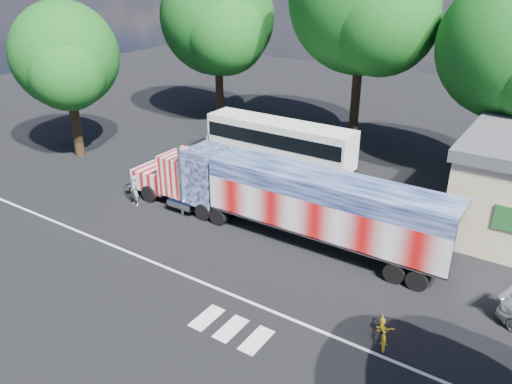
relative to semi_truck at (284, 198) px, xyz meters
The scene contains 8 objects.
ground 3.98m from the semi_truck, 122.81° to the right, with size 100.00×100.00×0.00m, color black.
lane_markings 6.93m from the semi_truck, 91.02° to the right, with size 30.00×2.67×0.01m.
semi_truck is the anchor object (origin of this frame).
coach_bus 9.97m from the semi_truck, 122.48° to the left, with size 10.86×2.53×3.16m.
woman 9.33m from the semi_truck, 168.72° to the right, with size 0.67×0.44×1.83m, color slate.
bicycle 9.00m from the semi_truck, 34.09° to the right, with size 0.65×1.86×0.98m, color gold.
tree_nw_a 22.69m from the semi_truck, 135.83° to the left, with size 10.10×9.62×13.71m.
tree_w_a 19.39m from the semi_truck, behind, with size 7.65×7.29×10.95m.
Camera 1 is at (13.40, -17.17, 12.96)m, focal length 35.00 mm.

